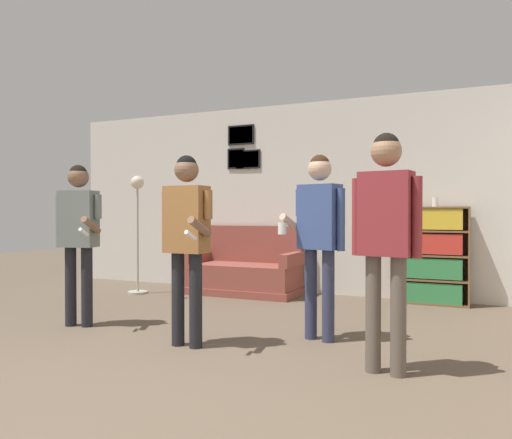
{
  "coord_description": "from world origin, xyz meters",
  "views": [
    {
      "loc": [
        2.1,
        -2.04,
        1.14
      ],
      "look_at": [
        0.17,
        2.36,
        1.08
      ],
      "focal_mm": 35.0,
      "sensor_mm": 36.0,
      "label": 1
    }
  ],
  "objects_px": {
    "person_player_foreground_left": "(78,228)",
    "bottle_on_floor": "(178,290)",
    "person_player_foreground_center": "(186,230)",
    "drinking_cup": "(435,202)",
    "couch": "(245,272)",
    "floor_lamp": "(138,215)",
    "bookshelf": "(430,256)",
    "person_watcher_holding_cup": "(319,227)",
    "person_spectator_near_bookshelf": "(386,226)"
  },
  "relations": [
    {
      "from": "person_player_foreground_left",
      "to": "bottle_on_floor",
      "type": "bearing_deg",
      "value": 88.64
    },
    {
      "from": "person_player_foreground_left",
      "to": "person_player_foreground_center",
      "type": "bearing_deg",
      "value": -8.86
    },
    {
      "from": "bottle_on_floor",
      "to": "drinking_cup",
      "type": "bearing_deg",
      "value": 16.61
    },
    {
      "from": "couch",
      "to": "floor_lamp",
      "type": "relative_size",
      "value": 0.95
    },
    {
      "from": "bookshelf",
      "to": "person_player_foreground_center",
      "type": "xyz_separation_m",
      "value": [
        -1.74,
        -2.93,
        0.39
      ]
    },
    {
      "from": "person_player_foreground_left",
      "to": "person_watcher_holding_cup",
      "type": "relative_size",
      "value": 0.98
    },
    {
      "from": "bookshelf",
      "to": "person_player_foreground_center",
      "type": "bearing_deg",
      "value": -120.71
    },
    {
      "from": "couch",
      "to": "person_player_foreground_left",
      "type": "bearing_deg",
      "value": -104.89
    },
    {
      "from": "floor_lamp",
      "to": "person_player_foreground_center",
      "type": "xyz_separation_m",
      "value": [
        2.11,
        -2.12,
        -0.11
      ]
    },
    {
      "from": "drinking_cup",
      "to": "floor_lamp",
      "type": "bearing_deg",
      "value": -168.21
    },
    {
      "from": "bookshelf",
      "to": "bottle_on_floor",
      "type": "relative_size",
      "value": 4.21
    },
    {
      "from": "couch",
      "to": "person_spectator_near_bookshelf",
      "type": "relative_size",
      "value": 0.93
    },
    {
      "from": "person_player_foreground_center",
      "to": "person_spectator_near_bookshelf",
      "type": "height_order",
      "value": "person_spectator_near_bookshelf"
    },
    {
      "from": "bottle_on_floor",
      "to": "bookshelf",
      "type": "bearing_deg",
      "value": 16.88
    },
    {
      "from": "floor_lamp",
      "to": "bottle_on_floor",
      "type": "xyz_separation_m",
      "value": [
        0.75,
        -0.13,
        -0.99
      ]
    },
    {
      "from": "person_watcher_holding_cup",
      "to": "person_spectator_near_bookshelf",
      "type": "relative_size",
      "value": 0.97
    },
    {
      "from": "floor_lamp",
      "to": "person_spectator_near_bookshelf",
      "type": "relative_size",
      "value": 0.97
    },
    {
      "from": "bookshelf",
      "to": "person_player_foreground_left",
      "type": "bearing_deg",
      "value": -139.14
    },
    {
      "from": "bookshelf",
      "to": "drinking_cup",
      "type": "xyz_separation_m",
      "value": [
        0.05,
        0.0,
        0.67
      ]
    },
    {
      "from": "person_spectator_near_bookshelf",
      "to": "bottle_on_floor",
      "type": "bearing_deg",
      "value": 145.91
    },
    {
      "from": "person_player_foreground_left",
      "to": "drinking_cup",
      "type": "distance_m",
      "value": 4.2
    },
    {
      "from": "bottle_on_floor",
      "to": "drinking_cup",
      "type": "relative_size",
      "value": 2.42
    },
    {
      "from": "person_watcher_holding_cup",
      "to": "drinking_cup",
      "type": "distance_m",
      "value": 2.43
    },
    {
      "from": "couch",
      "to": "person_player_foreground_center",
      "type": "height_order",
      "value": "person_player_foreground_center"
    },
    {
      "from": "floor_lamp",
      "to": "person_player_foreground_center",
      "type": "relative_size",
      "value": 1.02
    },
    {
      "from": "bookshelf",
      "to": "floor_lamp",
      "type": "distance_m",
      "value": 3.97
    },
    {
      "from": "person_player_foreground_center",
      "to": "person_watcher_holding_cup",
      "type": "relative_size",
      "value": 0.98
    },
    {
      "from": "person_spectator_near_bookshelf",
      "to": "person_player_foreground_left",
      "type": "bearing_deg",
      "value": 174.91
    },
    {
      "from": "person_watcher_holding_cup",
      "to": "bottle_on_floor",
      "type": "xyz_separation_m",
      "value": [
        -2.33,
        1.34,
        -0.91
      ]
    },
    {
      "from": "person_spectator_near_bookshelf",
      "to": "bottle_on_floor",
      "type": "xyz_separation_m",
      "value": [
        -3.03,
        2.05,
        -0.94
      ]
    },
    {
      "from": "person_player_foreground_left",
      "to": "person_player_foreground_center",
      "type": "relative_size",
      "value": 0.99
    },
    {
      "from": "person_player_foreground_center",
      "to": "bottle_on_floor",
      "type": "xyz_separation_m",
      "value": [
        -1.35,
        1.99,
        -0.88
      ]
    },
    {
      "from": "couch",
      "to": "person_watcher_holding_cup",
      "type": "bearing_deg",
      "value": -50.8
    },
    {
      "from": "floor_lamp",
      "to": "couch",
      "type": "bearing_deg",
      "value": 24.3
    },
    {
      "from": "person_player_foreground_left",
      "to": "person_watcher_holding_cup",
      "type": "distance_m",
      "value": 2.41
    },
    {
      "from": "bookshelf",
      "to": "drinking_cup",
      "type": "relative_size",
      "value": 10.17
    },
    {
      "from": "person_player_foreground_center",
      "to": "person_spectator_near_bookshelf",
      "type": "xyz_separation_m",
      "value": [
        1.67,
        -0.06,
        0.05
      ]
    },
    {
      "from": "person_spectator_near_bookshelf",
      "to": "couch",
      "type": "bearing_deg",
      "value": 130.6
    },
    {
      "from": "drinking_cup",
      "to": "person_watcher_holding_cup",
      "type": "bearing_deg",
      "value": -109.81
    },
    {
      "from": "floor_lamp",
      "to": "person_player_foreground_center",
      "type": "distance_m",
      "value": 2.99
    },
    {
      "from": "person_player_foreground_center",
      "to": "bottle_on_floor",
      "type": "height_order",
      "value": "person_player_foreground_center"
    },
    {
      "from": "person_watcher_holding_cup",
      "to": "drinking_cup",
      "type": "height_order",
      "value": "person_watcher_holding_cup"
    },
    {
      "from": "floor_lamp",
      "to": "drinking_cup",
      "type": "xyz_separation_m",
      "value": [
        3.9,
        0.81,
        0.17
      ]
    },
    {
      "from": "couch",
      "to": "person_watcher_holding_cup",
      "type": "height_order",
      "value": "person_watcher_holding_cup"
    },
    {
      "from": "bottle_on_floor",
      "to": "drinking_cup",
      "type": "xyz_separation_m",
      "value": [
        3.15,
        0.94,
        1.16
      ]
    },
    {
      "from": "bottle_on_floor",
      "to": "person_player_foreground_center",
      "type": "bearing_deg",
      "value": -55.8
    },
    {
      "from": "couch",
      "to": "floor_lamp",
      "type": "distance_m",
      "value": 1.71
    },
    {
      "from": "person_player_foreground_left",
      "to": "bottle_on_floor",
      "type": "distance_m",
      "value": 1.98
    },
    {
      "from": "floor_lamp",
      "to": "person_watcher_holding_cup",
      "type": "xyz_separation_m",
      "value": [
        3.08,
        -1.46,
        -0.08
      ]
    },
    {
      "from": "drinking_cup",
      "to": "bottle_on_floor",
      "type": "bearing_deg",
      "value": -163.39
    }
  ]
}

